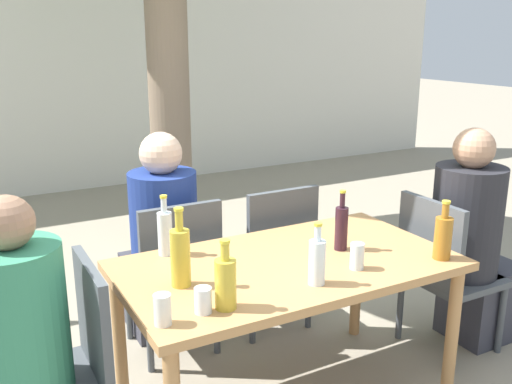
{
  "coord_description": "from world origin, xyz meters",
  "views": [
    {
      "loc": [
        -1.26,
        -2.02,
        1.71
      ],
      "look_at": [
        0.0,
        0.3,
        0.97
      ],
      "focal_mm": 40.0,
      "sensor_mm": 36.0,
      "label": 1
    }
  ],
  "objects_px": {
    "drinking_glass_0": "(203,300)",
    "person_seated_0": "(0,373)",
    "amber_bottle_4": "(443,236)",
    "drinking_glass_2": "(357,256)",
    "dining_table_front": "(288,278)",
    "person_seated_2": "(160,247)",
    "patio_chair_2": "(175,270)",
    "water_bottle_1": "(165,232)",
    "person_seated_1": "(473,248)",
    "patio_chair_3": "(273,250)",
    "patio_chair_1": "(443,267)",
    "water_bottle_5": "(317,261)",
    "drinking_glass_1": "(163,310)",
    "patio_chair_0": "(67,364)",
    "oil_cruet_3": "(226,282)",
    "wine_bottle_2": "(341,227)",
    "oil_cruet_0": "(180,256)"
  },
  "relations": [
    {
      "from": "person_seated_0",
      "to": "oil_cruet_3",
      "type": "distance_m",
      "value": 0.88
    },
    {
      "from": "dining_table_front",
      "to": "person_seated_2",
      "type": "height_order",
      "value": "person_seated_2"
    },
    {
      "from": "drinking_glass_0",
      "to": "patio_chair_0",
      "type": "bearing_deg",
      "value": 149.89
    },
    {
      "from": "water_bottle_5",
      "to": "drinking_glass_2",
      "type": "distance_m",
      "value": 0.25
    },
    {
      "from": "person_seated_2",
      "to": "patio_chair_2",
      "type": "bearing_deg",
      "value": 90.0
    },
    {
      "from": "patio_chair_2",
      "to": "person_seated_0",
      "type": "height_order",
      "value": "person_seated_0"
    },
    {
      "from": "patio_chair_0",
      "to": "water_bottle_1",
      "type": "height_order",
      "value": "water_bottle_1"
    },
    {
      "from": "patio_chair_0",
      "to": "amber_bottle_4",
      "type": "distance_m",
      "value": 1.68
    },
    {
      "from": "water_bottle_1",
      "to": "person_seated_1",
      "type": "bearing_deg",
      "value": -11.68
    },
    {
      "from": "patio_chair_2",
      "to": "dining_table_front",
      "type": "bearing_deg",
      "value": 114.84
    },
    {
      "from": "wine_bottle_2",
      "to": "oil_cruet_3",
      "type": "xyz_separation_m",
      "value": [
        -0.73,
        -0.28,
        -0.01
      ]
    },
    {
      "from": "amber_bottle_4",
      "to": "patio_chair_0",
      "type": "bearing_deg",
      "value": 169.41
    },
    {
      "from": "dining_table_front",
      "to": "water_bottle_5",
      "type": "relative_size",
      "value": 5.73
    },
    {
      "from": "patio_chair_3",
      "to": "water_bottle_1",
      "type": "distance_m",
      "value": 0.88
    },
    {
      "from": "patio_chair_3",
      "to": "oil_cruet_3",
      "type": "relative_size",
      "value": 3.27
    },
    {
      "from": "water_bottle_5",
      "to": "drinking_glass_0",
      "type": "height_order",
      "value": "water_bottle_5"
    },
    {
      "from": "patio_chair_2",
      "to": "amber_bottle_4",
      "type": "relative_size",
      "value": 3.23
    },
    {
      "from": "person_seated_0",
      "to": "drinking_glass_1",
      "type": "relative_size",
      "value": 10.44
    },
    {
      "from": "water_bottle_1",
      "to": "amber_bottle_4",
      "type": "distance_m",
      "value": 1.26
    },
    {
      "from": "amber_bottle_4",
      "to": "patio_chair_3",
      "type": "bearing_deg",
      "value": 109.24
    },
    {
      "from": "person_seated_1",
      "to": "person_seated_2",
      "type": "xyz_separation_m",
      "value": [
        -1.51,
        0.88,
        -0.01
      ]
    },
    {
      "from": "patio_chair_1",
      "to": "drinking_glass_2",
      "type": "distance_m",
      "value": 0.84
    },
    {
      "from": "drinking_glass_2",
      "to": "water_bottle_5",
      "type": "bearing_deg",
      "value": -169.57
    },
    {
      "from": "patio_chair_1",
      "to": "person_seated_0",
      "type": "xyz_separation_m",
      "value": [
        -2.2,
        -0.0,
        0.03
      ]
    },
    {
      "from": "patio_chair_0",
      "to": "person_seated_2",
      "type": "height_order",
      "value": "person_seated_2"
    },
    {
      "from": "oil_cruet_0",
      "to": "drinking_glass_2",
      "type": "distance_m",
      "value": 0.76
    },
    {
      "from": "drinking_glass_0",
      "to": "person_seated_0",
      "type": "bearing_deg",
      "value": 158.96
    },
    {
      "from": "amber_bottle_4",
      "to": "drinking_glass_2",
      "type": "distance_m",
      "value": 0.42
    },
    {
      "from": "person_seated_1",
      "to": "drinking_glass_1",
      "type": "distance_m",
      "value": 1.93
    },
    {
      "from": "amber_bottle_4",
      "to": "drinking_glass_1",
      "type": "distance_m",
      "value": 1.32
    },
    {
      "from": "patio_chair_0",
      "to": "person_seated_0",
      "type": "distance_m",
      "value": 0.23
    },
    {
      "from": "drinking_glass_2",
      "to": "drinking_glass_0",
      "type": "bearing_deg",
      "value": -175.92
    },
    {
      "from": "person_seated_2",
      "to": "water_bottle_1",
      "type": "xyz_separation_m",
      "value": [
        -0.15,
        -0.53,
        0.28
      ]
    },
    {
      "from": "patio_chair_2",
      "to": "patio_chair_3",
      "type": "height_order",
      "value": "same"
    },
    {
      "from": "person_seated_0",
      "to": "drinking_glass_0",
      "type": "distance_m",
      "value": 0.78
    },
    {
      "from": "drinking_glass_0",
      "to": "drinking_glass_2",
      "type": "xyz_separation_m",
      "value": [
        0.75,
        0.05,
        0.01
      ]
    },
    {
      "from": "patio_chair_3",
      "to": "patio_chair_1",
      "type": "bearing_deg",
      "value": 136.43
    },
    {
      "from": "dining_table_front",
      "to": "wine_bottle_2",
      "type": "relative_size",
      "value": 5.16
    },
    {
      "from": "dining_table_front",
      "to": "patio_chair_1",
      "type": "distance_m",
      "value": 0.99
    },
    {
      "from": "patio_chair_0",
      "to": "oil_cruet_3",
      "type": "height_order",
      "value": "oil_cruet_3"
    },
    {
      "from": "patio_chair_1",
      "to": "drinking_glass_1",
      "type": "xyz_separation_m",
      "value": [
        -1.67,
        -0.28,
        0.28
      ]
    },
    {
      "from": "water_bottle_5",
      "to": "patio_chair_3",
      "type": "bearing_deg",
      "value": 70.5
    },
    {
      "from": "water_bottle_5",
      "to": "oil_cruet_3",
      "type": "bearing_deg",
      "value": -177.76
    },
    {
      "from": "patio_chair_3",
      "to": "drinking_glass_2",
      "type": "bearing_deg",
      "value": 84.7
    },
    {
      "from": "patio_chair_2",
      "to": "water_bottle_1",
      "type": "height_order",
      "value": "water_bottle_1"
    },
    {
      "from": "person_seated_2",
      "to": "water_bottle_5",
      "type": "xyz_separation_m",
      "value": [
        0.28,
        -1.13,
        0.27
      ]
    },
    {
      "from": "patio_chair_3",
      "to": "drinking_glass_2",
      "type": "height_order",
      "value": "patio_chair_3"
    },
    {
      "from": "patio_chair_0",
      "to": "drinking_glass_1",
      "type": "height_order",
      "value": "patio_chair_0"
    },
    {
      "from": "oil_cruet_3",
      "to": "patio_chair_2",
      "type": "bearing_deg",
      "value": 81.52
    },
    {
      "from": "patio_chair_0",
      "to": "person_seated_2",
      "type": "xyz_separation_m",
      "value": [
        0.68,
        0.88,
        0.05
      ]
    }
  ]
}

